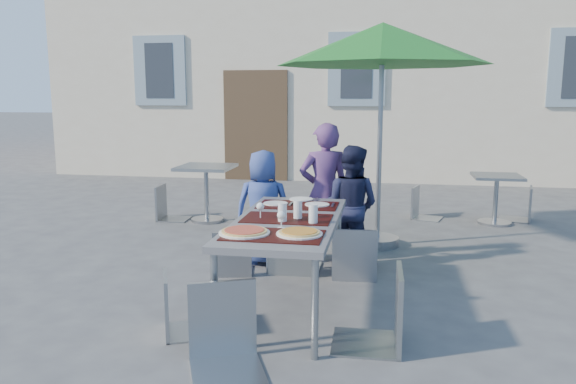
% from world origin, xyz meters
% --- Properties ---
extents(ground, '(90.00, 90.00, 0.00)m').
position_xyz_m(ground, '(0.00, 0.00, 0.00)').
color(ground, '#434345').
rests_on(ground, ground).
extents(dining_table, '(0.80, 1.85, 0.76)m').
position_xyz_m(dining_table, '(-0.14, 0.73, 0.70)').
color(dining_table, '#424246').
rests_on(dining_table, ground).
extents(pizza_near_left, '(0.37, 0.37, 0.03)m').
position_xyz_m(pizza_near_left, '(-0.35, 0.18, 0.77)').
color(pizza_near_left, white).
rests_on(pizza_near_left, dining_table).
extents(pizza_near_right, '(0.33, 0.33, 0.03)m').
position_xyz_m(pizza_near_right, '(0.04, 0.22, 0.77)').
color(pizza_near_right, white).
rests_on(pizza_near_right, dining_table).
extents(glassware, '(0.50, 0.40, 0.15)m').
position_xyz_m(glassware, '(-0.08, 0.63, 0.83)').
color(glassware, silver).
rests_on(glassware, dining_table).
extents(place_settings, '(0.64, 0.46, 0.01)m').
position_xyz_m(place_settings, '(-0.15, 1.37, 0.76)').
color(place_settings, white).
rests_on(place_settings, dining_table).
extents(child_0, '(0.61, 0.43, 1.18)m').
position_xyz_m(child_0, '(-0.60, 1.90, 0.59)').
color(child_0, '#33478E').
rests_on(child_0, ground).
extents(child_1, '(0.61, 0.49, 1.45)m').
position_xyz_m(child_1, '(-0.00, 2.14, 0.72)').
color(child_1, '#5A356D').
rests_on(child_1, ground).
extents(child_2, '(0.68, 0.52, 1.23)m').
position_xyz_m(child_2, '(0.28, 2.01, 0.62)').
color(child_2, '#191C38').
rests_on(child_2, ground).
extents(chair_0, '(0.44, 0.44, 0.84)m').
position_xyz_m(chair_0, '(-0.81, 1.48, 0.49)').
color(chair_0, gray).
rests_on(chair_0, ground).
extents(chair_1, '(0.47, 0.48, 1.06)m').
position_xyz_m(chair_1, '(-0.23, 1.65, 0.63)').
color(chair_1, '#949B9F').
rests_on(chair_1, ground).
extents(chair_2, '(0.44, 0.45, 0.95)m').
position_xyz_m(chair_2, '(0.36, 1.58, 0.56)').
color(chair_2, '#8F929A').
rests_on(chair_2, ground).
extents(chair_3, '(0.50, 0.50, 0.86)m').
position_xyz_m(chair_3, '(-0.83, 0.10, 0.50)').
color(chair_3, gray).
rests_on(chair_3, ground).
extents(chair_4, '(0.48, 0.48, 1.05)m').
position_xyz_m(chair_4, '(0.64, 0.15, 0.62)').
color(chair_4, gray).
rests_on(chair_4, ground).
extents(chair_5, '(0.59, 0.59, 1.01)m').
position_xyz_m(chair_5, '(-0.36, -0.32, 0.60)').
color(chair_5, gray).
rests_on(chair_5, ground).
extents(patio_umbrella, '(2.37, 2.37, 2.50)m').
position_xyz_m(patio_umbrella, '(0.55, 2.81, 2.25)').
color(patio_umbrella, '#9C9EA3').
rests_on(patio_umbrella, ground).
extents(cafe_table_0, '(0.72, 0.72, 0.77)m').
position_xyz_m(cafe_table_0, '(-1.79, 3.66, 0.54)').
color(cafe_table_0, '#9C9EA3').
rests_on(cafe_table_0, ground).
extents(bg_chair_l_0, '(0.43, 0.42, 0.91)m').
position_xyz_m(bg_chair_l_0, '(-2.37, 3.68, 0.53)').
color(bg_chair_l_0, gray).
rests_on(bg_chair_l_0, ground).
extents(bg_chair_r_0, '(0.50, 0.50, 0.96)m').
position_xyz_m(bg_chair_r_0, '(-1.09, 3.69, 0.57)').
color(bg_chair_r_0, gray).
rests_on(bg_chair_r_0, ground).
extents(cafe_table_1, '(0.62, 0.62, 0.67)m').
position_xyz_m(cafe_table_1, '(2.09, 4.19, 0.43)').
color(cafe_table_1, '#9C9EA3').
rests_on(cafe_table_1, ground).
extents(bg_chair_l_1, '(0.47, 0.47, 0.85)m').
position_xyz_m(bg_chair_l_1, '(1.13, 4.38, 0.49)').
color(bg_chair_l_1, '#91979C').
rests_on(bg_chair_l_1, ground).
extents(bg_chair_r_1, '(0.48, 0.48, 0.91)m').
position_xyz_m(bg_chair_r_1, '(2.50, 4.47, 0.53)').
color(bg_chair_r_1, gray).
rests_on(bg_chair_r_1, ground).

